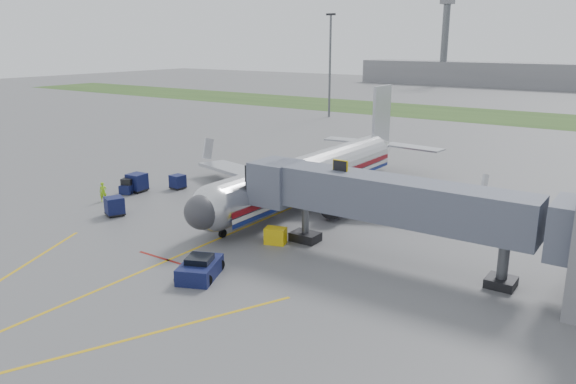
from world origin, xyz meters
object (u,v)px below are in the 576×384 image
Objects in this scene: pushback_tug at (200,269)px; ramp_worker at (103,192)px; airliner at (311,174)px; baggage_tug at (129,186)px; belt_loader at (257,183)px.

ramp_worker is (-20.44, 8.12, 0.33)m from pushback_tug.
airliner is at bearing 101.22° from pushback_tug.
pushback_tug is 2.17× the size of ramp_worker.
belt_loader is (9.64, 9.21, -0.18)m from baggage_tug.
belt_loader reaches higher than baggage_tug.
ramp_worker is at bearing -81.73° from baggage_tug.
ramp_worker is at bearing -143.80° from airliner.
ramp_worker is (0.53, -3.61, 0.27)m from baggage_tug.
belt_loader is 2.30× the size of ramp_worker.
pushback_tug is at bearing -29.23° from baggage_tug.
airliner reaches higher than belt_loader.
belt_loader is at bearing 173.83° from airliner.
baggage_tug is (-16.97, -8.42, -1.95)m from airliner.
baggage_tug is at bearing 150.77° from pushback_tug.
airliner is at bearing -6.17° from belt_loader.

